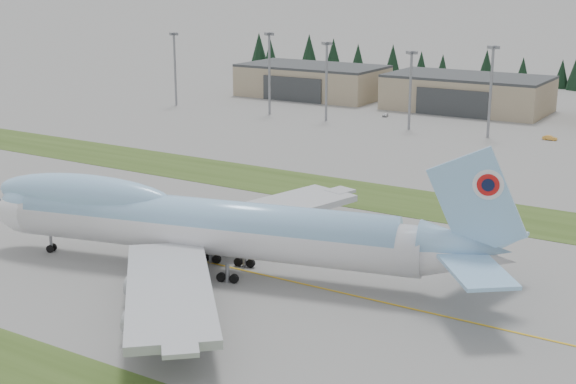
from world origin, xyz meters
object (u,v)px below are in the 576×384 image
Objects in this scene: hangar_center at (467,93)px; hangar_left at (312,81)px; boeing_747_freighter at (206,225)px; service_vehicle_a at (385,117)px; service_vehicle_b at (550,140)px.

hangar_left is at bearing 180.00° from hangar_center.
boeing_747_freighter is 133.38m from service_vehicle_a.
hangar_left reaches higher than service_vehicle_b.
boeing_747_freighter is at bearing -87.89° from service_vehicle_a.
hangar_center is at bearing 45.08° from service_vehicle_b.
service_vehicle_b is (17.59, 119.44, -6.79)m from boeing_747_freighter.
service_vehicle_a is at bearing -124.92° from hangar_center.
service_vehicle_a is at bearing -31.33° from hangar_left.
hangar_left is at bearing 101.62° from boeing_747_freighter.
hangar_center is 14.31× the size of service_vehicle_a.
service_vehicle_a is 51.09m from service_vehicle_b.
boeing_747_freighter is 153.52m from hangar_center.
service_vehicle_a is at bearing 78.65° from service_vehicle_b.
hangar_left is at bearing 69.10° from service_vehicle_b.
service_vehicle_a is at bearing 90.78° from boeing_747_freighter.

